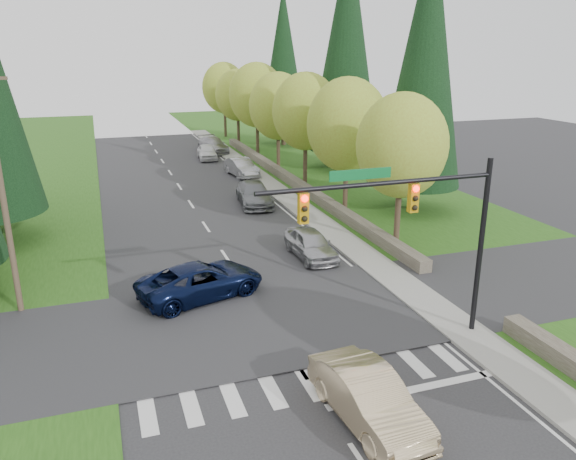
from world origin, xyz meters
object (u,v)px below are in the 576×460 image
suv_navy (201,281)px  parked_car_c (241,167)px  parked_car_b (254,194)px  parked_car_d (207,152)px  sedan_champagne (369,398)px  parked_car_a (311,244)px  parked_car_e (213,145)px

suv_navy → parked_car_c: bearing=-35.3°
parked_car_b → parked_car_c: (1.40, 9.12, -0.01)m
suv_navy → parked_car_b: bearing=-41.1°
suv_navy → parked_car_d: suv_navy is taller
parked_car_d → sedan_champagne: bearing=-89.9°
parked_car_b → parked_car_d: size_ratio=1.24×
sedan_champagne → suv_navy: sedan_champagne is taller
parked_car_a → parked_car_b: 10.95m
suv_navy → parked_car_e: size_ratio=1.02×
parked_car_c → parked_car_d: 8.56m
suv_navy → parked_car_b: 15.34m
suv_navy → parked_car_c: 24.36m
sedan_champagne → parked_car_a: sedan_champagne is taller
parked_car_e → parked_car_d: bearing=-116.2°
suv_navy → parked_car_d: (6.40, 31.56, -0.05)m
sedan_champagne → parked_car_d: size_ratio=1.13×
parked_car_a → parked_car_b: bearing=88.8°
parked_car_a → parked_car_c: 20.12m
sedan_champagne → parked_car_d: bearing=80.4°
parked_car_a → parked_car_e: parked_car_e is taller
parked_car_e → sedan_champagne: bearing=-101.2°
sedan_champagne → parked_car_e: bearing=79.1°
sedan_champagne → parked_car_d: 41.86m
parked_car_e → suv_navy: bearing=-107.7°
parked_car_d → parked_car_e: size_ratio=0.78×
suv_navy → parked_car_c: (7.71, 23.11, -0.02)m
suv_navy → parked_car_e: 35.82m
parked_car_a → parked_car_b: parked_car_b is taller
suv_navy → parked_car_e: (7.71, 34.98, 0.02)m
parked_car_c → parked_car_e: 11.87m
parked_car_d → parked_car_e: (1.30, 3.42, 0.06)m
parked_car_a → parked_car_e: (1.40, 31.95, 0.05)m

